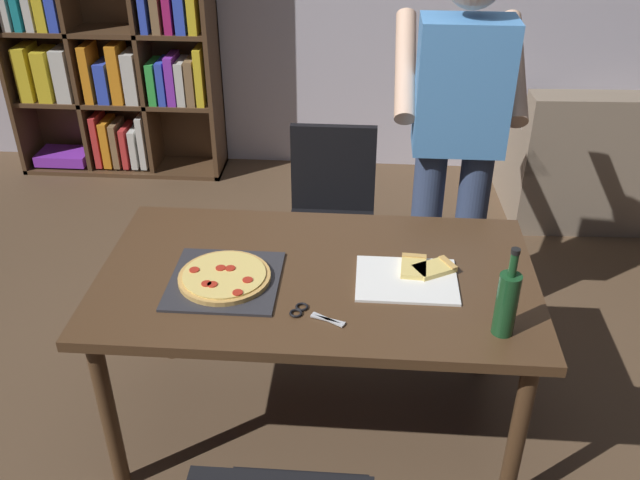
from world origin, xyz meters
name	(u,v)px	position (x,y,z in m)	size (l,w,h in m)	color
ground_plane	(317,421)	(0.00, 0.00, 0.00)	(12.00, 12.00, 0.00)	brown
dining_table	(317,291)	(0.00, 0.00, 0.67)	(1.59, 0.90, 0.75)	#4C331E
chair_far_side	(332,207)	(0.00, 0.93, 0.51)	(0.42, 0.42, 0.90)	black
bookshelf	(110,32)	(-1.54, 2.37, 0.96)	(1.40, 0.35, 1.95)	#513823
person_serving_pizza	(457,137)	(0.54, 0.71, 1.00)	(0.55, 0.54, 1.75)	#38476B
pepperoni_pizza_on_tray	(225,278)	(-0.32, -0.08, 0.77)	(0.39, 0.39, 0.04)	#2D2D33
pizza_slices_on_towel	(413,275)	(0.35, 0.00, 0.76)	(0.36, 0.28, 0.03)	white
wine_bottle	(507,302)	(0.62, -0.29, 0.87)	(0.07, 0.07, 0.32)	#194723
kitchen_scissors	(309,313)	(-0.01, -0.25, 0.76)	(0.20, 0.13, 0.01)	silver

